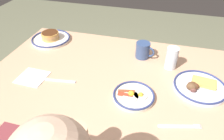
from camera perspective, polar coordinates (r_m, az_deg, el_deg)
The scene contains 9 objects.
dining_table at distance 1.21m, azimuth 2.25°, elevation -6.24°, with size 1.48×0.89×0.72m.
plate_near_main at distance 1.53m, azimuth -16.59°, elevation 8.51°, with size 0.27×0.27×0.06m.
plate_center_pancakes at distance 1.01m, azimuth 6.01°, elevation -7.06°, with size 0.20×0.20×0.04m.
plate_far_companion at distance 1.14m, azimuth 22.98°, elevation -4.21°, with size 0.26×0.26×0.05m.
coffee_mug at distance 1.28m, azimuth 8.62°, elevation 5.48°, with size 0.12×0.09×0.10m.
drinking_glass at distance 1.22m, azimuth 16.14°, elevation 2.93°, with size 0.07×0.07×0.13m.
paper_napkin at distance 1.21m, azimuth -21.17°, elevation -1.89°, with size 0.15×0.14×0.00m, color white.
fork_near at distance 1.14m, azimuth -15.06°, elevation -2.83°, with size 0.20×0.04×0.01m.
fork_far at distance 0.94m, azimuth 18.28°, elevation -14.64°, with size 0.18×0.06×0.01m.
Camera 1 is at (-0.18, 0.86, 1.43)m, focal length 33.01 mm.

